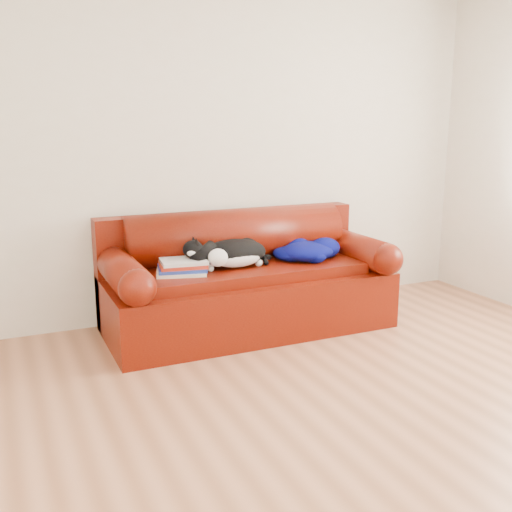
{
  "coord_description": "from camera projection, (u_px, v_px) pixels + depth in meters",
  "views": [
    {
      "loc": [
        -1.72,
        -2.46,
        1.55
      ],
      "look_at": [
        -0.01,
        1.35,
        0.59
      ],
      "focal_mm": 42.0,
      "sensor_mm": 36.0,
      "label": 1
    }
  ],
  "objects": [
    {
      "name": "room_shell",
      "position": [
        393.0,
        94.0,
        2.91
      ],
      "size": [
        4.52,
        4.02,
        2.61
      ],
      "color": "beige",
      "rests_on": "ground"
    },
    {
      "name": "blanket",
      "position": [
        307.0,
        250.0,
        4.59
      ],
      "size": [
        0.62,
        0.51,
        0.16
      ],
      "rotation": [
        0.0,
        0.0,
        0.38
      ],
      "color": "#020942",
      "rests_on": "sofa_base"
    },
    {
      "name": "cat",
      "position": [
        234.0,
        254.0,
        4.32
      ],
      "size": [
        0.71,
        0.45,
        0.26
      ],
      "rotation": [
        0.0,
        0.0,
        0.43
      ],
      "color": "black",
      "rests_on": "sofa_base"
    },
    {
      "name": "sofa_back",
      "position": [
        236.0,
        252.0,
        4.64
      ],
      "size": [
        2.1,
        1.01,
        0.88
      ],
      "color": "#400702",
      "rests_on": "ground"
    },
    {
      "name": "book_stack",
      "position": [
        182.0,
        267.0,
        4.15
      ],
      "size": [
        0.4,
        0.34,
        0.1
      ],
      "rotation": [
        0.0,
        0.0,
        -0.2
      ],
      "color": "beige",
      "rests_on": "sofa_base"
    },
    {
      "name": "ground",
      "position": [
        361.0,
        414.0,
        3.22
      ],
      "size": [
        4.5,
        4.5,
        0.0
      ],
      "primitive_type": "plane",
      "color": "brown",
      "rests_on": "ground"
    },
    {
      "name": "sofa_base",
      "position": [
        248.0,
        298.0,
        4.49
      ],
      "size": [
        2.1,
        0.9,
        0.5
      ],
      "color": "#400702",
      "rests_on": "ground"
    }
  ]
}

